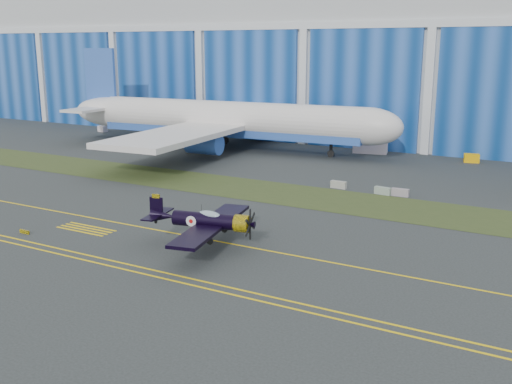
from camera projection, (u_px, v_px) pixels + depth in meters
The scene contains 16 objects.
ground at pixel (291, 235), 55.91m from camera, with size 260.00×260.00×0.00m, color #323637.
grass_median at pixel (346, 202), 67.75m from camera, with size 260.00×10.00×0.02m, color #475128.
hangar at pixel (460, 58), 113.06m from camera, with size 220.00×45.70×30.00m.
taxiway_centreline at pixel (265, 250), 51.68m from camera, with size 200.00×0.20×0.02m, color yellow.
edge_line_near at pixel (203, 288), 43.65m from camera, with size 80.00×0.20×0.02m, color yellow.
edge_line_far at pixel (211, 283), 44.49m from camera, with size 80.00×0.20×0.02m, color yellow.
hold_short_ladder at pixel (86, 229), 57.66m from camera, with size 6.00×2.40×0.02m, color yellow, non-canonical shape.
guard_board_left at pixel (25, 232), 56.24m from camera, with size 1.20×0.15×0.35m, color yellow.
warbird at pixel (205, 220), 51.90m from camera, with size 13.42×15.17×3.92m.
jetliner at pixel (228, 81), 99.77m from camera, with size 70.50×61.26×23.12m.
shipping_container at pixel (370, 146), 98.24m from camera, with size 5.50×2.20×2.38m, color silver.
tug at pixel (472, 158), 90.54m from camera, with size 2.20×1.38×1.28m, color #F7B106.
cart at pixel (103, 129), 123.02m from camera, with size 2.01×1.21×1.21m, color silver.
barrier_a at pixel (339, 185), 74.09m from camera, with size 2.00×0.60×0.90m, color #9F9C91.
barrier_b at pixel (383, 191), 70.96m from camera, with size 2.00×0.60×0.90m, color gray.
barrier_c at pixel (400, 192), 70.18m from camera, with size 2.00×0.60×0.90m, color gray.
Camera 1 is at (23.41, -48.06, 17.17)m, focal length 42.00 mm.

